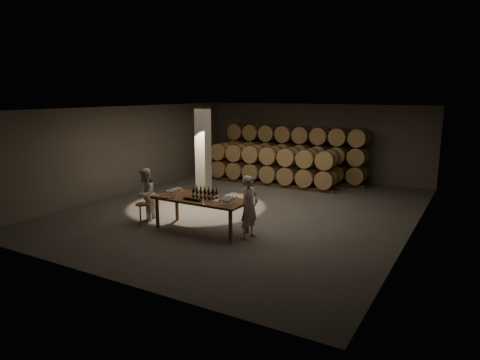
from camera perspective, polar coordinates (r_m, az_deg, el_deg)
The scene contains 15 objects.
room at distance 14.57m, azimuth -4.92°, elevation 3.35°, with size 12.00×12.00×12.00m.
tasting_table at distance 11.54m, azimuth -5.19°, elevation -2.92°, with size 2.60×1.10×0.90m.
barrel_stack_back at distance 18.39m, azimuth 7.27°, elevation 3.74°, with size 6.26×0.95×2.31m.
barrel_stack_front at distance 17.35m, azimuth 4.24°, elevation 2.10°, with size 5.48×0.95×1.57m.
bottle_cluster at distance 11.50m, azimuth -4.71°, elevation -1.88°, with size 0.73×0.23×0.30m.
lying_bottles at distance 11.27m, azimuth -6.40°, elevation -2.57°, with size 0.59×0.07×0.07m.
glass_cluster_left at distance 11.95m, azimuth -8.82°, elevation -1.37°, with size 0.20×0.53×0.17m.
glass_cluster_right at distance 10.88m, azimuth -1.59°, elevation -2.58°, with size 0.30×0.52×0.16m.
plate at distance 11.20m, azimuth -2.93°, elevation -2.75°, with size 0.30×0.30×0.02m, color white.
notebook_near at distance 11.69m, azimuth -9.80°, elevation -2.26°, with size 0.23×0.18×0.03m, color olive.
notebook_corner at distance 11.92m, azimuth -10.96°, elevation -2.05°, with size 0.24×0.31×0.03m, color olive.
pen at distance 11.58m, azimuth -9.14°, elevation -2.42°, with size 0.01×0.01×0.13m, color black.
stool at distance 12.40m, azimuth -12.91°, elevation -3.58°, with size 0.36×0.36×0.61m.
person_man at distance 10.91m, azimuth 1.27°, elevation -3.63°, with size 0.59×0.39×1.63m, color beige.
person_woman at distance 12.69m, azimuth -12.52°, elevation -1.92°, with size 0.75×0.59×1.55m, color white.
Camera 1 is at (6.48, -11.61, 3.68)m, focal length 32.00 mm.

